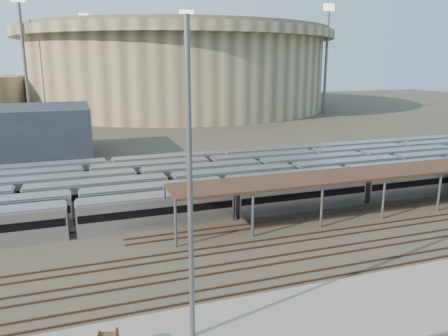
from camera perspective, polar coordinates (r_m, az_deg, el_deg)
ground at (r=47.39m, az=3.70°, el=-9.56°), size 420.00×420.00×0.00m
apron at (r=33.46m, az=5.81°, el=-20.13°), size 50.00×9.00×0.20m
subway_trains at (r=63.17m, az=-3.19°, el=-1.83°), size 127.43×23.90×3.60m
inspection_shed at (r=60.45m, az=21.86°, el=-0.41°), size 60.30×6.00×5.30m
empty_tracks at (r=43.21m, az=6.31°, el=-11.89°), size 170.00×9.62×0.18m
stadium at (r=184.94m, az=-6.05°, el=12.94°), size 124.00×124.00×32.50m
floodlight_0 at (r=150.66m, az=-24.67°, el=13.24°), size 4.00×1.00×38.40m
floodlight_2 at (r=164.93m, az=13.22°, el=14.03°), size 4.00×1.00×38.40m
floodlight_3 at (r=200.22m, az=-17.53°, el=13.65°), size 4.00×1.00×38.40m
yard_light_pole at (r=27.83m, az=-4.48°, el=-2.42°), size 0.80×0.36×21.40m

